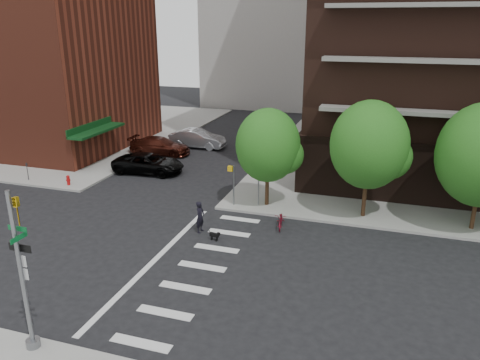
% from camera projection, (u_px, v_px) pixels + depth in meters
% --- Properties ---
extents(ground, '(120.00, 120.00, 0.00)m').
position_uv_depth(ground, '(147.00, 258.00, 23.54)').
color(ground, black).
rests_on(ground, ground).
extents(sidewalk_nw, '(31.00, 33.00, 0.15)m').
position_uv_depth(sidewalk_nw, '(52.00, 128.00, 51.78)').
color(sidewalk_nw, gray).
rests_on(sidewalk_nw, ground).
extents(crosswalk, '(3.85, 13.00, 0.01)m').
position_uv_depth(crosswalk, '(187.00, 264.00, 22.90)').
color(crosswalk, silver).
rests_on(crosswalk, ground).
extents(midrise_nw, '(21.40, 15.50, 20.00)m').
position_uv_depth(midrise_nw, '(21.00, 34.00, 42.86)').
color(midrise_nw, maroon).
rests_on(midrise_nw, sidewalk_nw).
extents(tree_a, '(4.00, 4.00, 5.90)m').
position_uv_depth(tree_a, '(268.00, 145.00, 28.74)').
color(tree_a, '#301E11').
rests_on(tree_a, sidewalk_ne).
extents(tree_b, '(4.50, 4.50, 6.65)m').
position_uv_depth(tree_b, '(369.00, 145.00, 26.85)').
color(tree_b, '#301E11').
rests_on(tree_b, sidewalk_ne).
extents(traffic_signal, '(0.90, 0.75, 6.00)m').
position_uv_depth(traffic_signal, '(24.00, 285.00, 16.05)').
color(traffic_signal, slate).
rests_on(traffic_signal, sidewalk_s).
extents(pedestrian_signal, '(2.18, 0.67, 2.60)m').
position_uv_depth(pedestrian_signal, '(239.00, 179.00, 29.41)').
color(pedestrian_signal, slate).
rests_on(pedestrian_signal, sidewalk_ne).
extents(fire_hydrant, '(0.24, 0.24, 0.73)m').
position_uv_depth(fire_hydrant, '(68.00, 180.00, 33.43)').
color(fire_hydrant, '#A50C0C').
rests_on(fire_hydrant, sidewalk_nw).
extents(parking_meter, '(0.10, 0.08, 1.32)m').
position_uv_depth(parking_meter, '(27.00, 170.00, 34.31)').
color(parking_meter, black).
rests_on(parking_meter, sidewalk_nw).
extents(parked_car_black, '(2.92, 5.68, 1.53)m').
position_uv_depth(parked_car_black, '(148.00, 164.00, 36.46)').
color(parked_car_black, black).
rests_on(parked_car_black, ground).
extents(parked_car_maroon, '(2.61, 5.56, 1.57)m').
position_uv_depth(parked_car_maroon, '(160.00, 146.00, 41.53)').
color(parked_car_maroon, '#42170F').
rests_on(parked_car_maroon, ground).
extents(parked_car_silver, '(1.94, 5.30, 1.74)m').
position_uv_depth(parked_car_silver, '(197.00, 139.00, 43.79)').
color(parked_car_silver, '#B2B4BA').
rests_on(parked_car_silver, ground).
extents(scooter, '(0.90, 1.86, 0.94)m').
position_uv_depth(scooter, '(281.00, 220.00, 26.83)').
color(scooter, maroon).
rests_on(scooter, ground).
extents(dog_walker, '(0.70, 0.50, 1.82)m').
position_uv_depth(dog_walker, '(200.00, 217.00, 26.15)').
color(dog_walker, black).
rests_on(dog_walker, ground).
extents(dog, '(0.62, 0.26, 0.52)m').
position_uv_depth(dog, '(215.00, 235.00, 25.28)').
color(dog, black).
rests_on(dog, ground).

